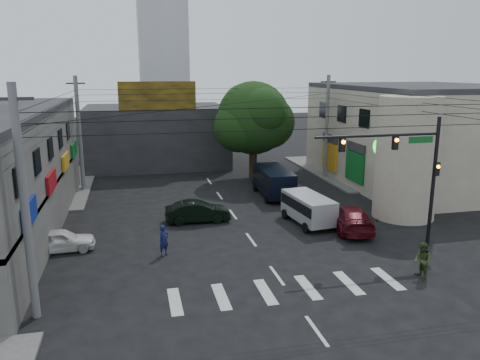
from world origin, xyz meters
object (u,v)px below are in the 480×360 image
object	(u,v)px
utility_pole_far_right	(327,128)
navy_van	(274,183)
traffic_gantry	(408,162)
maroon_sedan	(350,218)
dark_sedan	(198,212)
traffic_officer	(164,240)
utility_pole_far_left	(80,135)
pedestrian_olive	(422,261)
street_tree	(253,118)
utility_pole_near_left	(25,206)
silver_minivan	(308,210)
white_compact	(60,240)

from	to	relation	value
utility_pole_far_right	navy_van	size ratio (longest dim) A/B	1.68
traffic_gantry	navy_van	distance (m)	13.05
maroon_sedan	dark_sedan	bearing A→B (deg)	-11.06
utility_pole_far_right	traffic_officer	size ratio (longest dim) A/B	5.41
utility_pole_far_left	pedestrian_olive	xyz separation A→B (m)	(17.06, -20.80, -3.71)
street_tree	dark_sedan	xyz separation A→B (m)	(-6.56, -11.02, -4.79)
traffic_gantry	traffic_officer	world-z (taller)	traffic_gantry
utility_pole_near_left	utility_pole_far_right	world-z (taller)	same
traffic_gantry	utility_pole_far_left	distance (m)	25.00
dark_sedan	silver_minivan	xyz separation A→B (m)	(6.80, -2.02, 0.25)
navy_van	traffic_gantry	bearing A→B (deg)	-161.20
utility_pole_far_left	traffic_officer	distance (m)	16.63
street_tree	dark_sedan	bearing A→B (deg)	-120.75
dark_sedan	maroon_sedan	distance (m)	9.60
silver_minivan	dark_sedan	bearing A→B (deg)	66.93
utility_pole_near_left	dark_sedan	bearing A→B (deg)	52.84
utility_pole_near_left	utility_pole_far_left	xyz separation A→B (m)	(0.00, 20.50, 0.00)
street_tree	utility_pole_far_right	world-z (taller)	utility_pole_far_right
utility_pole_far_right	traffic_officer	xyz separation A→B (m)	(-15.58, -15.26, -3.75)
maroon_sedan	utility_pole_near_left	bearing A→B (deg)	32.97
street_tree	traffic_gantry	size ratio (longest dim) A/B	1.21
navy_van	white_compact	bearing A→B (deg)	120.99
maroon_sedan	traffic_gantry	bearing A→B (deg)	123.65
street_tree	silver_minivan	size ratio (longest dim) A/B	1.92
utility_pole_far_right	dark_sedan	bearing A→B (deg)	-142.49
utility_pole_far_right	maroon_sedan	size ratio (longest dim) A/B	1.67
utility_pole_near_left	street_tree	bearing A→B (deg)	56.00
dark_sedan	pedestrian_olive	size ratio (longest dim) A/B	2.35
silver_minivan	navy_van	size ratio (longest dim) A/B	0.83
street_tree	pedestrian_olive	bearing A→B (deg)	-83.30
white_compact	street_tree	bearing A→B (deg)	-48.10
street_tree	navy_van	size ratio (longest dim) A/B	1.59
utility_pole_far_right	pedestrian_olive	xyz separation A→B (m)	(-3.94, -20.80, -3.71)
utility_pole_near_left	pedestrian_olive	xyz separation A→B (m)	(17.06, -0.30, -3.71)
street_tree	utility_pole_near_left	xyz separation A→B (m)	(-14.50, -21.50, -0.87)
pedestrian_olive	utility_pole_near_left	bearing A→B (deg)	-91.28
utility_pole_far_right	white_compact	bearing A→B (deg)	-147.49
traffic_officer	pedestrian_olive	world-z (taller)	pedestrian_olive
traffic_gantry	utility_pole_near_left	distance (m)	18.66
navy_van	pedestrian_olive	world-z (taller)	navy_van
dark_sedan	utility_pole_far_left	bearing A→B (deg)	39.46
street_tree	white_compact	world-z (taller)	street_tree
traffic_officer	utility_pole_near_left	bearing A→B (deg)	-173.24
silver_minivan	traffic_officer	bearing A→B (deg)	102.56
traffic_gantry	utility_pole_far_left	world-z (taller)	utility_pole_far_left
street_tree	traffic_officer	bearing A→B (deg)	-119.16
traffic_officer	white_compact	bearing A→B (deg)	123.64
street_tree	pedestrian_olive	distance (m)	22.42
dark_sedan	navy_van	xyz separation A→B (m)	(6.63, 4.94, 0.40)
utility_pole_near_left	navy_van	bearing A→B (deg)	46.62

